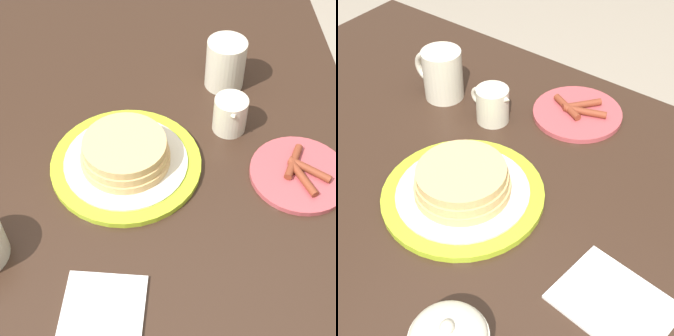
% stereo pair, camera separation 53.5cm
% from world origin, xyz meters
% --- Properties ---
extents(dining_table, '(1.40, 0.91, 0.78)m').
position_xyz_m(dining_table, '(0.00, 0.00, 0.65)').
color(dining_table, '#332116').
rests_on(dining_table, ground_plane).
extents(pancake_plate, '(0.27, 0.27, 0.06)m').
position_xyz_m(pancake_plate, '(0.05, -0.00, 0.80)').
color(pancake_plate, '#AAC628').
rests_on(pancake_plate, dining_table).
extents(side_plate_bacon, '(0.18, 0.18, 0.02)m').
position_xyz_m(side_plate_bacon, '(0.02, -0.31, 0.78)').
color(side_plate_bacon, '#B2474C').
rests_on(side_plate_bacon, dining_table).
extents(coffee_mug, '(0.12, 0.08, 0.10)m').
position_xyz_m(coffee_mug, '(0.28, -0.20, 0.83)').
color(coffee_mug, beige).
rests_on(coffee_mug, dining_table).
extents(creamer_pitcher, '(0.10, 0.06, 0.08)m').
position_xyz_m(creamer_pitcher, '(0.15, -0.20, 0.81)').
color(creamer_pitcher, beige).
rests_on(creamer_pitcher, dining_table).
extents(napkin, '(0.17, 0.14, 0.01)m').
position_xyz_m(napkin, '(-0.25, 0.03, 0.78)').
color(napkin, white).
rests_on(napkin, dining_table).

